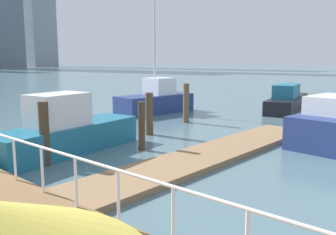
# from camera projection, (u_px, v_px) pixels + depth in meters

# --- Properties ---
(floating_dock) EXTENTS (12.81, 2.00, 0.18)m
(floating_dock) POSITION_uv_depth(u_px,v_px,m) (207.00, 155.00, 12.75)
(floating_dock) COLOR #93704C
(floating_dock) RESTS_ON ground_plane
(boardwalk_railing) EXTENTS (0.06, 28.54, 1.08)m
(boardwalk_railing) POSITION_uv_depth(u_px,v_px,m) (75.00, 169.00, 7.41)
(boardwalk_railing) COLOR white
(boardwalk_railing) RESTS_ON boardwalk
(dock_piling_0) EXTENTS (0.32, 0.32, 2.09)m
(dock_piling_0) POSITION_uv_depth(u_px,v_px,m) (186.00, 103.00, 19.62)
(dock_piling_0) COLOR brown
(dock_piling_0) RESTS_ON ground_plane
(dock_piling_1) EXTENTS (0.32, 0.32, 2.07)m
(dock_piling_1) POSITION_uv_depth(u_px,v_px,m) (44.00, 134.00, 11.69)
(dock_piling_1) COLOR #473826
(dock_piling_1) RESTS_ON ground_plane
(dock_piling_2) EXTENTS (0.35, 0.35, 1.89)m
(dock_piling_2) POSITION_uv_depth(u_px,v_px,m) (149.00, 114.00, 16.48)
(dock_piling_2) COLOR brown
(dock_piling_2) RESTS_ON ground_plane
(dock_piling_3) EXTENTS (0.26, 0.26, 1.83)m
(dock_piling_3) POSITION_uv_depth(u_px,v_px,m) (142.00, 126.00, 13.73)
(dock_piling_3) COLOR #473826
(dock_piling_3) RESTS_ON ground_plane
(moored_boat_1) EXTENTS (6.13, 2.52, 2.19)m
(moored_boat_1) POSITION_uv_depth(u_px,v_px,m) (65.00, 132.00, 13.36)
(moored_boat_1) COLOR #1E6B8C
(moored_boat_1) RESTS_ON ground_plane
(moored_boat_2) EXTENTS (5.22, 2.39, 8.11)m
(moored_boat_2) POSITION_uv_depth(u_px,v_px,m) (156.00, 100.00, 23.19)
(moored_boat_2) COLOR navy
(moored_boat_2) RESTS_ON ground_plane
(moored_boat_4) EXTENTS (7.28, 3.27, 1.74)m
(moored_boat_4) POSITION_uv_depth(u_px,v_px,m) (287.00, 101.00, 24.33)
(moored_boat_4) COLOR black
(moored_boat_4) RESTS_ON ground_plane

